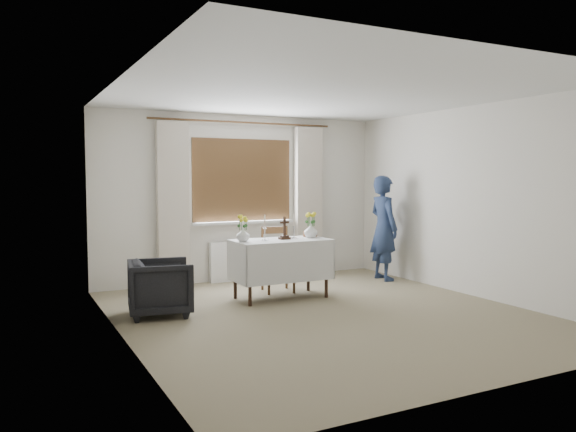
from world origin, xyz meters
The scene contains 12 objects.
ground centered at (0.00, 0.00, 0.00)m, with size 5.00×5.00×0.00m, color #85785C.
altar_table centered at (-0.07, 1.02, 0.38)m, with size 1.24×0.64×0.76m, color silver.
wooden_chair centered at (0.07, 1.41, 0.44)m, with size 0.41×0.41×0.89m, color brown, non-canonical shape.
armchair centered at (-1.69, 0.84, 0.32)m, with size 0.68×0.70×0.64m, color black.
person centered at (1.90, 1.49, 0.79)m, with size 0.58×0.38×1.59m, color navy.
radiator centered at (0.00, 2.42, 0.30)m, with size 1.10×0.10×0.60m, color white.
wooden_cross centered at (-0.01, 1.04, 0.91)m, with size 0.14×0.10×0.29m, color black, non-canonical shape.
candlestick_left centered at (-0.31, 1.01, 0.93)m, with size 0.09×0.09×0.33m, color silver, non-canonical shape.
candlestick_right centered at (0.14, 1.06, 0.93)m, with size 0.10×0.10×0.33m, color silver, non-canonical shape.
flower_vase_left centered at (-0.59, 1.04, 0.85)m, with size 0.16×0.16×0.17m, color silver.
flower_vase_right centered at (0.38, 1.04, 0.85)m, with size 0.18×0.18×0.18m, color silver.
wicker_basket centered at (0.44, 1.17, 0.80)m, with size 0.19×0.19×0.07m, color brown.
Camera 1 is at (-3.26, -5.41, 1.57)m, focal length 35.00 mm.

